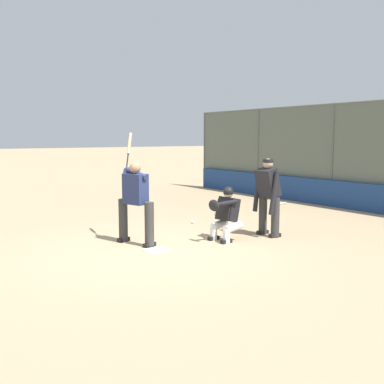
{
  "coord_description": "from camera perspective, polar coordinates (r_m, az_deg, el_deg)",
  "views": [
    {
      "loc": [
        -7.32,
        4.34,
        2.19
      ],
      "look_at": [
        0.21,
        -1.0,
        1.05
      ],
      "focal_mm": 42.0,
      "sensor_mm": 36.0,
      "label": 1
    }
  ],
  "objects": [
    {
      "name": "catcher_behind_plate",
      "position": [
        9.49,
        4.27,
        -2.66
      ],
      "size": [
        0.61,
        0.72,
        1.15
      ],
      "rotation": [
        0.0,
        0.0,
        0.08
      ],
      "color": "silver",
      "rests_on": "ground_plane"
    },
    {
      "name": "padding_wall",
      "position": [
        13.94,
        22.46,
        -0.82
      ],
      "size": [
        16.46,
        0.18,
        0.83
      ],
      "primitive_type": "cube",
      "color": "navy",
      "rests_on": "ground_plane"
    },
    {
      "name": "bleachers_beyond",
      "position": [
        17.75,
        18.73,
        1.15
      ],
      "size": [
        11.76,
        2.5,
        1.48
      ],
      "color": "slate",
      "rests_on": "ground_plane"
    },
    {
      "name": "umpire_home",
      "position": [
        10.01,
        9.61,
        -0.33
      ],
      "size": [
        0.7,
        0.44,
        1.72
      ],
      "rotation": [
        0.0,
        0.0,
        -0.05
      ],
      "color": "#333333",
      "rests_on": "ground_plane"
    },
    {
      "name": "backstop_fence",
      "position": [
        13.92,
        22.93,
        4.49
      ],
      "size": [
        16.87,
        0.08,
        3.24
      ],
      "color": "#515651",
      "rests_on": "ground_plane"
    },
    {
      "name": "spare_bat_by_padding",
      "position": [
        14.83,
        11.12,
        -1.46
      ],
      "size": [
        0.17,
        0.82,
        0.07
      ],
      "rotation": [
        0.0,
        0.0,
        4.86
      ],
      "color": "black",
      "rests_on": "ground_plane"
    },
    {
      "name": "batter_at_plate",
      "position": [
        9.19,
        -7.19,
        -0.98
      ],
      "size": [
        1.16,
        0.56,
        2.28
      ],
      "rotation": [
        0.0,
        0.0,
        0.29
      ],
      "color": "#333333",
      "rests_on": "ground_plane"
    },
    {
      "name": "home_plate_marker",
      "position": [
        8.79,
        -4.57,
        -7.37
      ],
      "size": [
        0.43,
        0.43,
        0.01
      ],
      "primitive_type": "cube",
      "color": "white",
      "rests_on": "ground_plane"
    },
    {
      "name": "ground_plane",
      "position": [
        8.79,
        -4.57,
        -7.41
      ],
      "size": [
        160.0,
        160.0,
        0.0
      ],
      "primitive_type": "plane",
      "color": "tan"
    },
    {
      "name": "baseball_loose",
      "position": [
        11.43,
        0.09,
        -3.82
      ],
      "size": [
        0.07,
        0.07,
        0.07
      ],
      "primitive_type": "sphere",
      "color": "white",
      "rests_on": "ground_plane"
    }
  ]
}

